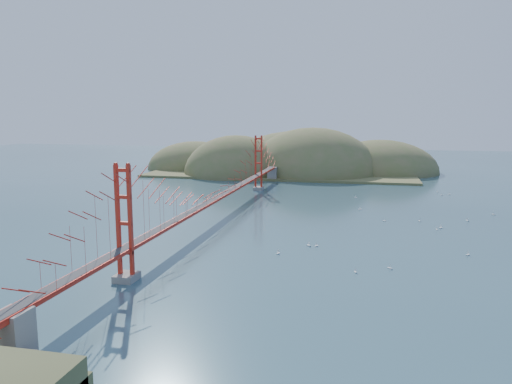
% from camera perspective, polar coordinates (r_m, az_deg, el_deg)
% --- Properties ---
extents(ground, '(320.00, 320.00, 0.00)m').
position_cam_1_polar(ground, '(78.51, -4.48, -3.04)').
color(ground, '#2D4D5A').
rests_on(ground, ground).
extents(bridge, '(2.20, 94.40, 12.00)m').
position_cam_1_polar(bridge, '(77.53, -4.51, 2.06)').
color(bridge, gray).
rests_on(bridge, ground).
extents(fort, '(3.70, 2.30, 1.75)m').
position_cam_1_polar(fort, '(37.50, -27.12, -16.83)').
color(fort, maroon).
rests_on(fort, ground).
extents(far_headlands, '(84.00, 58.00, 25.00)m').
position_cam_1_polar(far_headlands, '(144.22, 4.48, 2.49)').
color(far_headlands, olive).
rests_on(far_headlands, ground).
extents(sailboat_17, '(0.58, 0.56, 0.66)m').
position_cam_1_polar(sailboat_17, '(108.10, 21.23, -0.22)').
color(sailboat_17, white).
rests_on(sailboat_17, ground).
extents(sailboat_8, '(0.55, 0.55, 0.58)m').
position_cam_1_polar(sailboat_8, '(106.84, 20.46, -0.29)').
color(sailboat_8, white).
rests_on(sailboat_8, ground).
extents(sailboat_16, '(0.50, 0.50, 0.56)m').
position_cam_1_polar(sailboat_16, '(78.78, 14.47, -3.17)').
color(sailboat_16, white).
rests_on(sailboat_16, ground).
extents(sailboat_10, '(0.50, 0.51, 0.57)m').
position_cam_1_polar(sailboat_10, '(53.40, 11.29, -8.88)').
color(sailboat_10, white).
rests_on(sailboat_10, ground).
extents(sailboat_14, '(0.57, 0.57, 0.61)m').
position_cam_1_polar(sailboat_14, '(62.68, 6.92, -6.06)').
color(sailboat_14, white).
rests_on(sailboat_14, ground).
extents(sailboat_11, '(0.67, 0.67, 0.70)m').
position_cam_1_polar(sailboat_11, '(89.84, 25.49, -2.27)').
color(sailboat_11, white).
rests_on(sailboat_11, ground).
extents(sailboat_2, '(0.60, 0.60, 0.63)m').
position_cam_1_polar(sailboat_2, '(55.48, 15.06, -8.32)').
color(sailboat_2, white).
rests_on(sailboat_2, ground).
extents(sailboat_3, '(0.62, 0.62, 0.67)m').
position_cam_1_polar(sailboat_3, '(87.16, 11.81, -1.90)').
color(sailboat_3, white).
rests_on(sailboat_3, ground).
extents(sailboat_6, '(0.68, 0.68, 0.71)m').
position_cam_1_polar(sailboat_6, '(62.76, 6.05, -6.01)').
color(sailboat_6, white).
rests_on(sailboat_6, ground).
extents(sailboat_1, '(0.51, 0.51, 0.58)m').
position_cam_1_polar(sailboat_1, '(80.24, 18.19, -3.11)').
color(sailboat_1, white).
rests_on(sailboat_1, ground).
extents(sailboat_0, '(0.57, 0.58, 0.65)m').
position_cam_1_polar(sailboat_0, '(59.07, 2.55, -6.94)').
color(sailboat_0, white).
rests_on(sailboat_0, ground).
extents(sailboat_13, '(0.64, 0.64, 0.67)m').
position_cam_1_polar(sailboat_13, '(63.43, 23.05, -6.55)').
color(sailboat_13, white).
rests_on(sailboat_13, ground).
extents(sailboat_15, '(0.49, 0.50, 0.56)m').
position_cam_1_polar(sailboat_15, '(110.59, 20.02, 0.03)').
color(sailboat_15, white).
rests_on(sailboat_15, ground).
extents(sailboat_5, '(0.42, 0.49, 0.56)m').
position_cam_1_polar(sailboat_5, '(75.23, 19.96, -4.00)').
color(sailboat_5, white).
rests_on(sailboat_5, ground).
extents(sailboat_7, '(0.52, 0.48, 0.59)m').
position_cam_1_polar(sailboat_7, '(99.36, 11.32, -0.55)').
color(sailboat_7, white).
rests_on(sailboat_7, ground).
extents(sailboat_extra_0, '(0.62, 0.63, 0.71)m').
position_cam_1_polar(sailboat_extra_0, '(83.01, 22.99, -2.97)').
color(sailboat_extra_0, white).
rests_on(sailboat_extra_0, ground).
extents(sailboat_extra_1, '(0.70, 0.70, 0.73)m').
position_cam_1_polar(sailboat_extra_1, '(76.49, 20.36, -3.79)').
color(sailboat_extra_1, white).
rests_on(sailboat_extra_1, ground).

